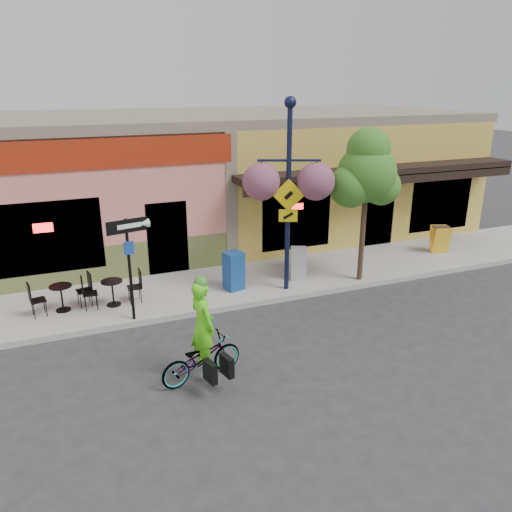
{
  "coord_description": "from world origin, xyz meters",
  "views": [
    {
      "loc": [
        -5.77,
        -10.52,
        5.55
      ],
      "look_at": [
        -1.37,
        0.5,
        1.4
      ],
      "focal_mm": 35.0,
      "sensor_mm": 36.0,
      "label": 1
    }
  ],
  "objects_px": {
    "building": "(221,174)",
    "newspaper_box_grey": "(298,263)",
    "cyclist_rider": "(203,337)",
    "one_way_sign": "(130,270)",
    "lamp_post": "(288,198)",
    "bicycle": "(201,358)",
    "newspaper_box_blue": "(234,271)",
    "street_tree": "(365,206)"
  },
  "relations": [
    {
      "from": "one_way_sign",
      "to": "newspaper_box_grey",
      "type": "bearing_deg",
      "value": -2.65
    },
    {
      "from": "newspaper_box_blue",
      "to": "lamp_post",
      "type": "bearing_deg",
      "value": -36.53
    },
    {
      "from": "bicycle",
      "to": "street_tree",
      "type": "height_order",
      "value": "street_tree"
    },
    {
      "from": "cyclist_rider",
      "to": "one_way_sign",
      "type": "distance_m",
      "value": 3.04
    },
    {
      "from": "cyclist_rider",
      "to": "newspaper_box_blue",
      "type": "xyz_separation_m",
      "value": [
        1.92,
        3.7,
        -0.23
      ]
    },
    {
      "from": "bicycle",
      "to": "one_way_sign",
      "type": "relative_size",
      "value": 0.69
    },
    {
      "from": "building",
      "to": "street_tree",
      "type": "distance_m",
      "value": 6.95
    },
    {
      "from": "lamp_post",
      "to": "street_tree",
      "type": "relative_size",
      "value": 1.17
    },
    {
      "from": "street_tree",
      "to": "newspaper_box_grey",
      "type": "bearing_deg",
      "value": 157.25
    },
    {
      "from": "cyclist_rider",
      "to": "street_tree",
      "type": "bearing_deg",
      "value": -74.66
    },
    {
      "from": "building",
      "to": "street_tree",
      "type": "bearing_deg",
      "value": -73.34
    },
    {
      "from": "building",
      "to": "cyclist_rider",
      "type": "distance_m",
      "value": 10.42
    },
    {
      "from": "building",
      "to": "bicycle",
      "type": "bearing_deg",
      "value": -110.33
    },
    {
      "from": "one_way_sign",
      "to": "building",
      "type": "bearing_deg",
      "value": 43.94
    },
    {
      "from": "newspaper_box_grey",
      "to": "building",
      "type": "bearing_deg",
      "value": 114.82
    },
    {
      "from": "one_way_sign",
      "to": "street_tree",
      "type": "distance_m",
      "value": 6.54
    },
    {
      "from": "newspaper_box_grey",
      "to": "street_tree",
      "type": "relative_size",
      "value": 0.22
    },
    {
      "from": "building",
      "to": "newspaper_box_blue",
      "type": "bearing_deg",
      "value": -105.13
    },
    {
      "from": "building",
      "to": "one_way_sign",
      "type": "height_order",
      "value": "building"
    },
    {
      "from": "street_tree",
      "to": "lamp_post",
      "type": "bearing_deg",
      "value": 176.28
    },
    {
      "from": "newspaper_box_blue",
      "to": "newspaper_box_grey",
      "type": "relative_size",
      "value": 1.13
    },
    {
      "from": "bicycle",
      "to": "street_tree",
      "type": "bearing_deg",
      "value": -74.88
    },
    {
      "from": "building",
      "to": "newspaper_box_grey",
      "type": "distance_m",
      "value": 6.2
    },
    {
      "from": "building",
      "to": "cyclist_rider",
      "type": "xyz_separation_m",
      "value": [
        -3.55,
        -9.71,
        -1.34
      ]
    },
    {
      "from": "building",
      "to": "newspaper_box_grey",
      "type": "height_order",
      "value": "building"
    },
    {
      "from": "building",
      "to": "lamp_post",
      "type": "height_order",
      "value": "lamp_post"
    },
    {
      "from": "bicycle",
      "to": "cyclist_rider",
      "type": "height_order",
      "value": "cyclist_rider"
    },
    {
      "from": "building",
      "to": "lamp_post",
      "type": "distance_m",
      "value": 6.54
    },
    {
      "from": "building",
      "to": "newspaper_box_blue",
      "type": "distance_m",
      "value": 6.41
    },
    {
      "from": "street_tree",
      "to": "cyclist_rider",
      "type": "bearing_deg",
      "value": -151.21
    },
    {
      "from": "lamp_post",
      "to": "cyclist_rider",
      "type": "bearing_deg",
      "value": -114.16
    },
    {
      "from": "lamp_post",
      "to": "newspaper_box_blue",
      "type": "distance_m",
      "value": 2.48
    },
    {
      "from": "building",
      "to": "lamp_post",
      "type": "xyz_separation_m",
      "value": [
        -0.27,
        -6.51,
        0.45
      ]
    },
    {
      "from": "cyclist_rider",
      "to": "lamp_post",
      "type": "distance_m",
      "value": 4.91
    },
    {
      "from": "bicycle",
      "to": "newspaper_box_blue",
      "type": "relative_size",
      "value": 1.61
    },
    {
      "from": "cyclist_rider",
      "to": "newspaper_box_grey",
      "type": "xyz_separation_m",
      "value": [
        3.9,
        3.73,
        -0.29
      ]
    },
    {
      "from": "building",
      "to": "street_tree",
      "type": "relative_size",
      "value": 4.19
    },
    {
      "from": "bicycle",
      "to": "one_way_sign",
      "type": "distance_m",
      "value": 3.13
    },
    {
      "from": "bicycle",
      "to": "street_tree",
      "type": "xyz_separation_m",
      "value": [
        5.59,
        3.04,
        1.87
      ]
    },
    {
      "from": "street_tree",
      "to": "newspaper_box_blue",
      "type": "bearing_deg",
      "value": 169.68
    },
    {
      "from": "cyclist_rider",
      "to": "newspaper_box_grey",
      "type": "bearing_deg",
      "value": -59.75
    },
    {
      "from": "newspaper_box_grey",
      "to": "street_tree",
      "type": "bearing_deg",
      "value": -1.35
    }
  ]
}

